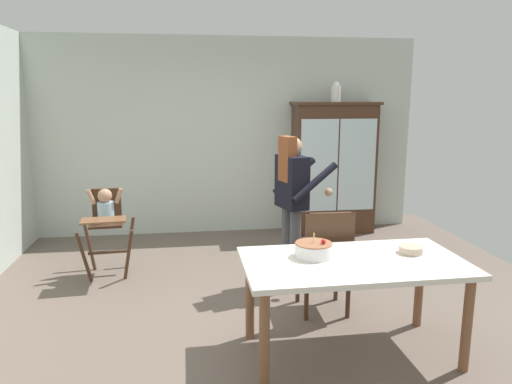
% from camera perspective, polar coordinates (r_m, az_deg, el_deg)
% --- Properties ---
extents(ground_plane, '(6.24, 6.24, 0.00)m').
position_cam_1_polar(ground_plane, '(4.45, -0.48, -13.97)').
color(ground_plane, '#66564C').
extents(wall_back, '(5.32, 0.06, 2.70)m').
position_cam_1_polar(wall_back, '(6.65, -3.55, 6.66)').
color(wall_back, beige).
rests_on(wall_back, ground_plane).
extents(china_cabinet, '(1.18, 0.48, 1.83)m').
position_cam_1_polar(china_cabinet, '(6.73, 9.29, 2.90)').
color(china_cabinet, '#422819').
rests_on(china_cabinet, ground_plane).
extents(ceramic_vase, '(0.13, 0.13, 0.27)m').
position_cam_1_polar(ceramic_vase, '(6.66, 9.58, 11.67)').
color(ceramic_vase, white).
rests_on(ceramic_vase, china_cabinet).
extents(high_chair_with_toddler, '(0.62, 0.71, 0.95)m').
position_cam_1_polar(high_chair_with_toddler, '(5.30, -17.59, -2.77)').
color(high_chair_with_toddler, '#422819').
rests_on(high_chair_with_toddler, ground_plane).
extents(adult_person, '(0.61, 0.59, 1.53)m').
position_cam_1_polar(adult_person, '(4.70, 4.40, -0.11)').
color(adult_person, '#47474C').
rests_on(adult_person, ground_plane).
extents(dining_table, '(1.62, 0.88, 0.74)m').
position_cam_1_polar(dining_table, '(3.59, 11.61, -9.44)').
color(dining_table, silver).
rests_on(dining_table, ground_plane).
extents(birthday_cake, '(0.28, 0.28, 0.19)m').
position_cam_1_polar(birthday_cake, '(3.56, 6.95, -6.90)').
color(birthday_cake, white).
rests_on(birthday_cake, dining_table).
extents(serving_bowl, '(0.18, 0.18, 0.05)m').
position_cam_1_polar(serving_bowl, '(3.81, 18.12, -6.60)').
color(serving_bowl, '#C6AD93').
rests_on(serving_bowl, dining_table).
extents(dining_chair_far_side, '(0.45, 0.45, 0.96)m').
position_cam_1_polar(dining_chair_far_side, '(4.19, 8.43, -7.51)').
color(dining_chair_far_side, '#422819').
rests_on(dining_chair_far_side, ground_plane).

